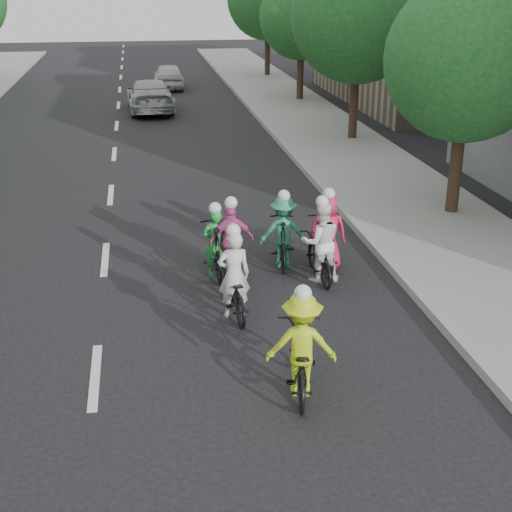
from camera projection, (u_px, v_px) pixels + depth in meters
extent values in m
plane|color=black|center=(95.00, 377.00, 11.19)|extent=(120.00, 120.00, 0.00)
cube|color=gray|center=(379.00, 180.00, 21.54)|extent=(4.00, 80.00, 0.15)
cube|color=#999993|center=(317.00, 182.00, 21.24)|extent=(0.18, 80.00, 0.18)
cube|color=gray|center=(451.00, 16.00, 34.13)|extent=(10.00, 14.00, 8.00)
cylinder|color=black|center=(455.00, 174.00, 18.15)|extent=(0.32, 0.32, 2.27)
sphere|color=#194C1C|center=(467.00, 59.00, 17.10)|extent=(4.00, 4.00, 4.00)
cylinder|color=black|center=(353.00, 108.00, 26.36)|extent=(0.32, 0.32, 2.48)
sphere|color=#194C1C|center=(358.00, 15.00, 25.15)|extent=(4.80, 4.80, 4.80)
cylinder|color=black|center=(300.00, 78.00, 34.65)|extent=(0.32, 0.32, 2.27)
sphere|color=#194C1C|center=(301.00, 17.00, 33.60)|extent=(4.00, 4.00, 4.00)
cylinder|color=black|center=(267.00, 56.00, 42.86)|extent=(0.32, 0.32, 2.48)
imported|color=black|center=(299.00, 361.00, 10.68)|extent=(0.97, 1.96, 0.98)
imported|color=#B5CF17|center=(301.00, 345.00, 10.47)|extent=(1.14, 0.78, 1.63)
sphere|color=silver|center=(303.00, 293.00, 10.16)|extent=(0.26, 0.26, 0.26)
imported|color=black|center=(319.00, 258.00, 14.64)|extent=(0.63, 1.74, 0.91)
imported|color=white|center=(321.00, 242.00, 14.41)|extent=(0.82, 0.64, 1.67)
sphere|color=silver|center=(322.00, 202.00, 14.09)|extent=(0.26, 0.26, 0.26)
imported|color=black|center=(215.00, 249.00, 14.79)|extent=(0.53, 1.89, 1.13)
imported|color=green|center=(216.00, 243.00, 14.64)|extent=(0.53, 0.35, 1.46)
sphere|color=silver|center=(215.00, 208.00, 14.36)|extent=(0.26, 0.26, 0.26)
imported|color=black|center=(233.00, 290.00, 13.09)|extent=(0.75, 1.86, 0.96)
imported|color=silver|center=(234.00, 275.00, 12.87)|extent=(0.63, 0.43, 1.65)
sphere|color=silver|center=(233.00, 231.00, 12.56)|extent=(0.26, 0.26, 0.26)
imported|color=black|center=(231.00, 251.00, 14.77)|extent=(0.73, 1.83, 1.07)
imported|color=#D44B9D|center=(232.00, 241.00, 14.58)|extent=(0.98, 0.51, 1.59)
sphere|color=silver|center=(231.00, 203.00, 14.28)|extent=(0.26, 0.26, 0.26)
imported|color=black|center=(282.00, 241.00, 15.31)|extent=(0.76, 1.83, 1.06)
imported|color=#2B8361|center=(283.00, 232.00, 15.12)|extent=(1.08, 0.72, 1.56)
sphere|color=silver|center=(284.00, 196.00, 14.83)|extent=(0.26, 0.26, 0.26)
imported|color=black|center=(326.00, 244.00, 15.23)|extent=(0.89, 1.98, 1.01)
imported|color=#C82045|center=(328.00, 232.00, 15.03)|extent=(0.85, 0.61, 1.63)
sphere|color=silver|center=(329.00, 194.00, 14.72)|extent=(0.26, 0.26, 0.26)
imported|color=#A6A7AB|center=(150.00, 95.00, 32.37)|extent=(2.18, 5.03, 1.44)
imported|color=silver|center=(169.00, 76.00, 38.93)|extent=(1.62, 3.93, 1.33)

